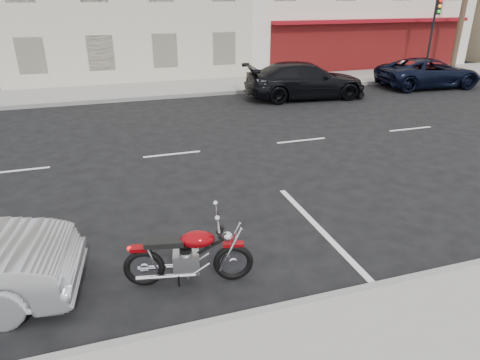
% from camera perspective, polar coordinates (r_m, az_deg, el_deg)
% --- Properties ---
extents(ground, '(120.00, 120.00, 0.00)m').
position_cam_1_polar(ground, '(12.63, -0.06, 4.41)').
color(ground, black).
rests_on(ground, ground).
extents(sidewalk_far, '(80.00, 3.40, 0.15)m').
position_cam_1_polar(sidewalk_far, '(20.51, -21.66, 10.49)').
color(sidewalk_far, gray).
rests_on(sidewalk_far, ground).
extents(curb_far, '(80.00, 0.12, 0.16)m').
position_cam_1_polar(curb_far, '(18.85, -21.85, 9.44)').
color(curb_far, gray).
rests_on(curb_far, ground).
extents(traffic_light, '(0.26, 0.30, 3.80)m').
position_cam_1_polar(traffic_light, '(26.16, 24.41, 18.13)').
color(traffic_light, black).
rests_on(traffic_light, sidewalk_far).
extents(fire_hydrant, '(0.20, 0.20, 0.72)m').
position_cam_1_polar(fire_hydrant, '(25.54, 20.79, 13.96)').
color(fire_hydrant, beige).
rests_on(fire_hydrant, sidewalk_far).
extents(motorcycle, '(1.97, 0.75, 1.00)m').
position_cam_1_polar(motorcycle, '(6.69, -0.69, -9.91)').
color(motorcycle, black).
rests_on(motorcycle, ground).
extents(suv_far, '(5.08, 2.64, 1.37)m').
position_cam_1_polar(suv_far, '(22.91, 23.86, 12.94)').
color(suv_far, black).
rests_on(suv_far, ground).
extents(car_far, '(5.36, 2.54, 1.51)m').
position_cam_1_polar(car_far, '(18.93, 8.71, 12.99)').
color(car_far, black).
rests_on(car_far, ground).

